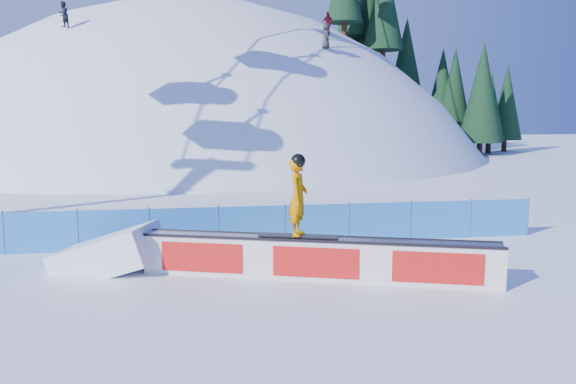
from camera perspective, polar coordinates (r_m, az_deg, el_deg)
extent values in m
plane|color=white|center=(12.64, -10.92, -10.41)|extent=(160.00, 160.00, 0.00)
sphere|color=white|center=(58.30, -9.07, -14.12)|extent=(64.00, 64.00, 64.00)
cylinder|color=#352115|center=(59.09, 4.46, 15.14)|extent=(0.50, 0.50, 1.40)
cylinder|color=#352115|center=(54.14, 7.31, 15.06)|extent=(0.50, 0.50, 1.40)
cylinder|color=#352115|center=(56.13, 9.18, 13.41)|extent=(0.50, 0.50, 1.40)
cylinder|color=#352115|center=(55.91, 9.47, 13.28)|extent=(0.50, 0.50, 1.40)
cylinder|color=#352115|center=(53.65, 14.47, 9.70)|extent=(0.50, 0.50, 1.40)
cone|color=black|center=(53.94, 14.63, 14.15)|extent=(3.15, 3.15, 7.17)
cylinder|color=#352115|center=(56.89, 14.08, 9.12)|extent=(0.50, 0.50, 1.40)
cone|color=black|center=(57.13, 14.23, 13.33)|extent=(3.17, 3.17, 7.20)
cylinder|color=#352115|center=(56.96, 16.37, 6.52)|extent=(0.50, 0.50, 1.40)
cone|color=black|center=(57.09, 16.59, 11.90)|extent=(4.19, 4.19, 9.53)
cylinder|color=#352115|center=(60.93, 15.68, 5.44)|extent=(0.50, 0.50, 1.40)
cone|color=black|center=(60.89, 15.82, 8.94)|extent=(2.75, 2.75, 6.25)
cylinder|color=#352115|center=(57.14, 19.79, 4.27)|extent=(0.50, 0.50, 1.40)
cone|color=black|center=(57.06, 20.02, 9.02)|extent=(3.65, 3.65, 8.29)
cylinder|color=#352115|center=(57.17, 20.72, 4.22)|extent=(0.50, 0.50, 1.40)
cone|color=black|center=(57.09, 20.99, 9.44)|extent=(4.05, 4.05, 9.21)
cylinder|color=#352115|center=(61.52, 19.61, 4.52)|extent=(0.50, 0.50, 1.40)
cone|color=black|center=(61.43, 19.78, 8.14)|extent=(2.89, 2.89, 6.57)
cube|color=blue|center=(16.84, -10.48, -3.61)|extent=(22.00, 0.03, 1.20)
cylinder|color=#3A4869|center=(17.70, -26.92, -3.64)|extent=(0.05, 0.05, 1.30)
cylinder|color=#3A4869|center=(17.18, -20.56, -3.60)|extent=(0.05, 0.05, 1.30)
cylinder|color=#3A4869|center=(16.89, -13.89, -3.51)|extent=(0.05, 0.05, 1.30)
cylinder|color=#3A4869|center=(16.83, -7.08, -3.37)|extent=(0.05, 0.05, 1.30)
cylinder|color=#3A4869|center=(17.01, -0.32, -3.19)|extent=(0.05, 0.05, 1.30)
cylinder|color=#3A4869|center=(17.42, 6.21, -2.97)|extent=(0.05, 0.05, 1.30)
cylinder|color=#3A4869|center=(18.04, 12.36, -2.72)|extent=(0.05, 0.05, 1.30)
cylinder|color=#3A4869|center=(18.85, 18.04, -2.47)|extent=(0.05, 0.05, 1.30)
cylinder|color=#3A4869|center=(19.83, 23.20, -2.22)|extent=(0.05, 0.05, 1.30)
cube|color=silver|center=(13.56, 2.96, -6.87)|extent=(8.30, 3.24, 0.97)
cube|color=#9497A1|center=(13.44, 2.97, -4.79)|extent=(8.23, 3.24, 0.04)
cube|color=black|center=(13.16, 2.83, -5.02)|extent=(8.14, 2.76, 0.06)
cube|color=black|center=(13.71, 3.11, -4.48)|extent=(8.14, 2.76, 0.06)
cube|color=red|center=(13.29, 2.82, -7.17)|extent=(7.73, 2.62, 0.72)
cube|color=red|center=(13.83, 3.09, -6.57)|extent=(7.73, 2.62, 0.72)
cube|color=black|center=(13.48, 1.02, -4.47)|extent=(1.92, 0.93, 0.04)
imported|color=#D27B00|center=(13.31, 1.03, -0.51)|extent=(0.66, 0.79, 1.84)
sphere|color=black|center=(13.21, 1.04, 3.18)|extent=(0.34, 0.34, 0.34)
imported|color=black|center=(41.13, -21.87, 16.40)|extent=(0.93, 1.00, 1.65)
imported|color=maroon|center=(42.49, 4.09, 16.70)|extent=(1.04, 0.63, 1.65)
imported|color=#242424|center=(39.38, 3.88, 15.52)|extent=(0.58, 0.84, 1.65)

